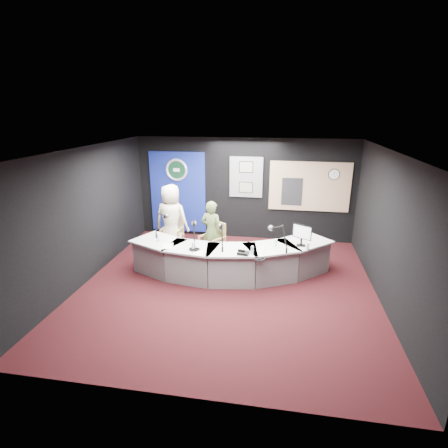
% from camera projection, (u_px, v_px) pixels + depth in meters
% --- Properties ---
extents(ground, '(6.00, 6.00, 0.00)m').
position_uv_depth(ground, '(227.00, 286.00, 7.29)').
color(ground, black).
rests_on(ground, ground).
extents(ceiling, '(6.00, 6.00, 0.02)m').
position_uv_depth(ceiling, '(228.00, 150.00, 6.41)').
color(ceiling, silver).
rests_on(ceiling, ground).
extents(wall_back, '(6.00, 0.02, 2.80)m').
position_uv_depth(wall_back, '(244.00, 189.00, 9.66)').
color(wall_back, black).
rests_on(wall_back, ground).
extents(wall_front, '(6.00, 0.02, 2.80)m').
position_uv_depth(wall_front, '(187.00, 302.00, 4.04)').
color(wall_front, black).
rests_on(wall_front, ground).
extents(wall_left, '(0.02, 6.00, 2.80)m').
position_uv_depth(wall_left, '(86.00, 215.00, 7.32)').
color(wall_left, black).
rests_on(wall_left, ground).
extents(wall_right, '(0.02, 6.00, 2.80)m').
position_uv_depth(wall_right, '(389.00, 231.00, 6.38)').
color(wall_right, black).
rests_on(wall_right, ground).
extents(broadcast_desk, '(4.50, 1.90, 0.75)m').
position_uv_depth(broadcast_desk, '(229.00, 259.00, 7.69)').
color(broadcast_desk, '#B3B6B8').
rests_on(broadcast_desk, ground).
extents(backdrop_panel, '(1.60, 0.05, 2.30)m').
position_uv_depth(backdrop_panel, '(178.00, 192.00, 9.97)').
color(backdrop_panel, navy).
rests_on(backdrop_panel, wall_back).
extents(agency_seal, '(0.63, 0.07, 0.63)m').
position_uv_depth(agency_seal, '(177.00, 170.00, 9.73)').
color(agency_seal, silver).
rests_on(agency_seal, backdrop_panel).
extents(seal_center, '(0.48, 0.01, 0.48)m').
position_uv_depth(seal_center, '(177.00, 170.00, 9.74)').
color(seal_center, '#0D311D').
rests_on(seal_center, backdrop_panel).
extents(pinboard, '(0.90, 0.04, 1.10)m').
position_uv_depth(pinboard, '(246.00, 177.00, 9.51)').
color(pinboard, slate).
rests_on(pinboard, wall_back).
extents(framed_photo_upper, '(0.34, 0.02, 0.27)m').
position_uv_depth(framed_photo_upper, '(246.00, 167.00, 9.40)').
color(framed_photo_upper, '#7B735A').
rests_on(framed_photo_upper, pinboard).
extents(framed_photo_lower, '(0.34, 0.02, 0.27)m').
position_uv_depth(framed_photo_lower, '(246.00, 187.00, 9.57)').
color(framed_photo_lower, '#7B735A').
rests_on(framed_photo_lower, pinboard).
extents(booth_window_frame, '(2.12, 0.06, 1.32)m').
position_uv_depth(booth_window_frame, '(309.00, 187.00, 9.31)').
color(booth_window_frame, tan).
rests_on(booth_window_frame, wall_back).
extents(booth_glow, '(2.00, 0.02, 1.20)m').
position_uv_depth(booth_glow, '(309.00, 187.00, 9.30)').
color(booth_glow, '#FFE0A1').
rests_on(booth_glow, booth_window_frame).
extents(equipment_rack, '(0.55, 0.02, 0.75)m').
position_uv_depth(equipment_rack, '(292.00, 192.00, 9.40)').
color(equipment_rack, black).
rests_on(equipment_rack, booth_window_frame).
extents(wall_clock, '(0.28, 0.01, 0.28)m').
position_uv_depth(wall_clock, '(334.00, 174.00, 9.08)').
color(wall_clock, white).
rests_on(wall_clock, booth_window_frame).
extents(armchair_left, '(0.53, 0.53, 0.92)m').
position_uv_depth(armchair_left, '(172.00, 235.00, 8.90)').
color(armchair_left, '#A17F49').
rests_on(armchair_left, ground).
extents(armchair_right, '(0.68, 0.68, 0.87)m').
position_uv_depth(armchair_right, '(212.00, 244.00, 8.35)').
color(armchair_right, '#A17F49').
rests_on(armchair_right, ground).
extents(draped_jacket, '(0.50, 0.12, 0.70)m').
position_uv_depth(draped_jacket, '(174.00, 226.00, 9.09)').
color(draped_jacket, slate).
rests_on(draped_jacket, armchair_left).
extents(person_man, '(0.93, 0.67, 1.78)m').
position_uv_depth(person_man, '(171.00, 219.00, 8.77)').
color(person_man, beige).
rests_on(person_man, ground).
extents(person_woman, '(0.63, 0.51, 1.51)m').
position_uv_depth(person_woman, '(212.00, 232.00, 8.25)').
color(person_woman, '#4C5F31').
rests_on(person_woman, ground).
extents(computer_monitor, '(0.34, 0.22, 0.27)m').
position_uv_depth(computer_monitor, '(302.00, 232.00, 7.33)').
color(computer_monitor, black).
rests_on(computer_monitor, broadcast_desk).
extents(desk_phone, '(0.24, 0.21, 0.05)m').
position_uv_depth(desk_phone, '(243.00, 253.00, 6.99)').
color(desk_phone, black).
rests_on(desk_phone, broadcast_desk).
extents(headphones_near, '(0.23, 0.23, 0.04)m').
position_uv_depth(headphones_near, '(260.00, 259.00, 6.76)').
color(headphones_near, black).
rests_on(headphones_near, broadcast_desk).
extents(headphones_far, '(0.24, 0.24, 0.04)m').
position_uv_depth(headphones_far, '(194.00, 249.00, 7.21)').
color(headphones_far, black).
rests_on(headphones_far, broadcast_desk).
extents(paper_stack, '(0.29, 0.36, 0.00)m').
position_uv_depth(paper_stack, '(168.00, 246.00, 7.42)').
color(paper_stack, white).
rests_on(paper_stack, broadcast_desk).
extents(notepad, '(0.22, 0.29, 0.00)m').
position_uv_depth(notepad, '(199.00, 253.00, 7.07)').
color(notepad, white).
rests_on(notepad, broadcast_desk).
extents(boom_mic_a, '(0.17, 0.74, 0.60)m').
position_uv_depth(boom_mic_a, '(161.00, 221.00, 8.07)').
color(boom_mic_a, black).
rests_on(boom_mic_a, broadcast_desk).
extents(boom_mic_b, '(0.27, 0.72, 0.60)m').
position_uv_depth(boom_mic_b, '(194.00, 230.00, 7.52)').
color(boom_mic_b, black).
rests_on(boom_mic_b, broadcast_desk).
extents(boom_mic_c, '(0.26, 0.72, 0.60)m').
position_uv_depth(boom_mic_c, '(221.00, 233.00, 7.32)').
color(boom_mic_c, black).
rests_on(boom_mic_c, broadcast_desk).
extents(boom_mic_d, '(0.47, 0.63, 0.60)m').
position_uv_depth(boom_mic_d, '(279.00, 234.00, 7.25)').
color(boom_mic_d, black).
rests_on(boom_mic_d, broadcast_desk).
extents(water_bottles, '(3.27, 0.55, 0.18)m').
position_uv_depth(water_bottles, '(229.00, 244.00, 7.28)').
color(water_bottles, silver).
rests_on(water_bottles, broadcast_desk).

